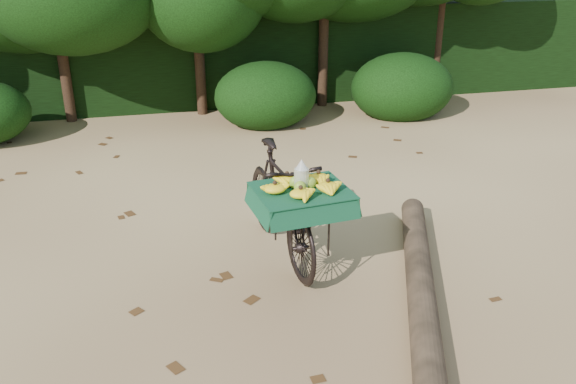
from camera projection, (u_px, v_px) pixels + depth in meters
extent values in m
plane|color=tan|center=(208.00, 251.00, 6.43)|extent=(80.00, 80.00, 0.00)
imported|color=black|center=(280.00, 203.00, 6.15)|extent=(0.75, 1.97, 1.16)
cube|color=black|center=(302.00, 192.00, 5.49)|extent=(0.47, 0.55, 0.03)
cube|color=#144C2A|center=(302.00, 190.00, 5.48)|extent=(0.91, 0.78, 0.01)
ellipsoid|color=olive|center=(310.00, 183.00, 5.48)|extent=(0.11, 0.09, 0.12)
ellipsoid|color=olive|center=(295.00, 182.00, 5.50)|extent=(0.11, 0.09, 0.12)
ellipsoid|color=olive|center=(300.00, 187.00, 5.39)|extent=(0.11, 0.09, 0.12)
cylinder|color=#EAE5C6|center=(301.00, 178.00, 5.44)|extent=(0.13, 0.13, 0.17)
cylinder|color=brown|center=(421.00, 289.00, 5.52)|extent=(1.53, 3.36, 0.25)
cube|color=black|center=(168.00, 54.00, 11.69)|extent=(26.00, 1.80, 1.80)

